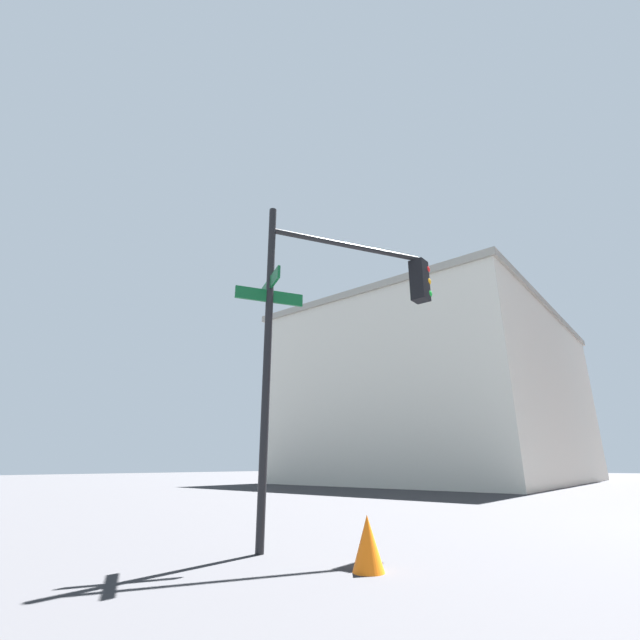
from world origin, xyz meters
name	(u,v)px	position (x,y,z in m)	size (l,w,h in m)	color
traffic_signal_near	(347,305)	(-6.59, -5.63, 3.71)	(1.98, 3.25, 5.25)	black
building_stucco	(444,401)	(-15.76, 18.54, 5.40)	(15.81, 21.39, 10.79)	beige
traffic_cone	(368,543)	(-5.56, -6.76, 0.29)	(0.36, 0.36, 0.59)	orange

